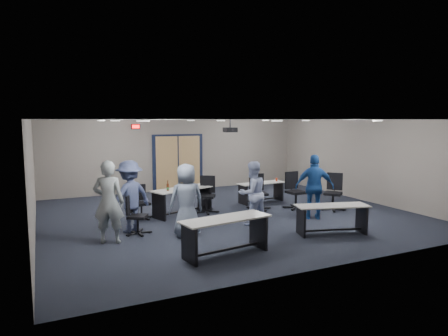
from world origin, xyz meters
name	(u,v)px	position (x,y,z in m)	size (l,w,h in m)	color
floor	(228,214)	(0.00, 0.00, 0.00)	(10.00, 10.00, 0.00)	black
back_wall	(178,155)	(0.00, 4.50, 1.35)	(10.00, 0.04, 2.70)	gray
front_wall	(336,195)	(0.00, -4.50, 1.35)	(10.00, 0.04, 2.70)	gray
left_wall	(32,179)	(-5.00, 0.00, 1.35)	(0.04, 9.00, 2.70)	gray
right_wall	(363,160)	(5.00, 0.00, 1.35)	(0.04, 9.00, 2.70)	gray
ceiling	(228,120)	(0.00, 0.00, 2.70)	(10.00, 9.00, 0.04)	silver
double_door	(178,163)	(0.00, 4.46, 1.05)	(2.00, 0.07, 2.20)	black
exit_sign	(136,127)	(-1.60, 4.44, 2.45)	(0.32, 0.07, 0.18)	black
ceiling_projector	(230,130)	(0.30, 0.50, 2.40)	(0.35, 0.32, 0.37)	black
ceiling_can_lights	(225,121)	(0.00, 0.25, 2.67)	(6.24, 5.74, 0.02)	white
table_front_left	(226,230)	(-1.52, -3.07, 0.52)	(1.93, 0.88, 0.75)	beige
table_front_right	(332,214)	(1.38, -2.80, 0.47)	(1.80, 1.02, 0.69)	beige
table_back_left	(183,196)	(-1.18, 0.54, 0.53)	(1.98, 1.23, 1.04)	beige
table_back_right	(261,189)	(1.73, 1.10, 0.45)	(1.65, 0.68, 0.76)	beige
chair_back_a	(141,202)	(-2.36, 0.55, 0.46)	(0.58, 0.58, 0.92)	black
chair_back_b	(206,195)	(-0.48, 0.47, 0.53)	(0.67, 0.67, 1.06)	black
chair_back_c	(259,192)	(1.09, 0.16, 0.53)	(0.67, 0.67, 1.07)	black
chair_back_d	(296,191)	(2.19, -0.20, 0.56)	(0.70, 0.70, 1.12)	black
chair_loose_left	(138,215)	(-2.79, -0.87, 0.47)	(0.59, 0.59, 0.93)	black
chair_loose_right	(333,192)	(3.09, -0.81, 0.55)	(0.69, 0.69, 1.10)	black
person_gray	(109,202)	(-3.50, -1.29, 0.92)	(0.67, 0.44, 1.83)	#8C9598
person_plaid	(186,200)	(-1.79, -1.50, 0.85)	(0.83, 0.54, 1.70)	slate
person_lightblue	(252,193)	(0.08, -1.25, 0.82)	(0.80, 0.62, 1.64)	#AAB7E1
person_navy	(315,187)	(1.92, -1.43, 0.88)	(1.03, 0.43, 1.76)	navy
person_back	(130,196)	(-2.91, -0.59, 0.87)	(1.12, 0.64, 1.73)	#454F7C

